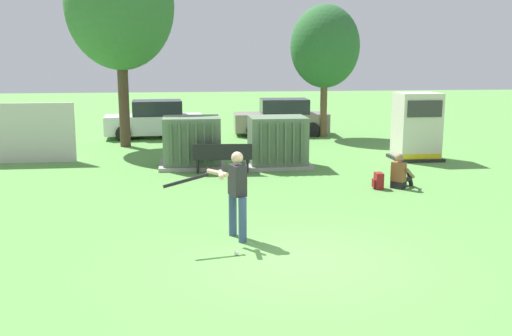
{
  "coord_description": "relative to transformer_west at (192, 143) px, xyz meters",
  "views": [
    {
      "loc": [
        -2.02,
        -9.52,
        3.56
      ],
      "look_at": [
        -0.42,
        3.5,
        1.0
      ],
      "focal_mm": 40.75,
      "sensor_mm": 36.0,
      "label": 1
    }
  ],
  "objects": [
    {
      "name": "generator_enclosure",
      "position": [
        7.7,
        0.43,
        0.35
      ],
      "size": [
        1.6,
        1.4,
        2.3
      ],
      "color": "#262626",
      "rests_on": "ground"
    },
    {
      "name": "backpack",
      "position": [
        4.95,
        -3.78,
        -0.57
      ],
      "size": [
        0.27,
        0.33,
        0.44
      ],
      "color": "maroon",
      "rests_on": "ground"
    },
    {
      "name": "seated_spectator",
      "position": [
        5.58,
        -3.74,
        -0.41
      ],
      "size": [
        0.76,
        0.71,
        0.96
      ],
      "color": "black",
      "rests_on": "ground"
    },
    {
      "name": "tree_center_left",
      "position": [
        5.86,
        6.34,
        3.12
      ],
      "size": [
        2.98,
        2.98,
        5.69
      ],
      "color": "brown",
      "rests_on": "ground"
    },
    {
      "name": "transformer_west",
      "position": [
        0.0,
        0.0,
        0.0
      ],
      "size": [
        2.1,
        1.7,
        1.62
      ],
      "color": "#9E9B93",
      "rests_on": "ground"
    },
    {
      "name": "fence_panel",
      "position": [
        -6.29,
        1.44,
        0.21
      ],
      "size": [
        4.8,
        0.12,
        2.0
      ],
      "primitive_type": "cube",
      "color": "beige",
      "rests_on": "ground"
    },
    {
      "name": "parked_car_left_of_center",
      "position": [
        4.15,
        7.29,
        -0.04
      ],
      "size": [
        4.26,
        2.04,
        1.62
      ],
      "color": "gray",
      "rests_on": "ground"
    },
    {
      "name": "ground_plane",
      "position": [
        1.81,
        -9.06,
        -0.79
      ],
      "size": [
        96.0,
        96.0,
        0.0
      ],
      "primitive_type": "plane",
      "color": "#5B9947"
    },
    {
      "name": "transformer_mid_west",
      "position": [
        2.75,
        -0.26,
        0.0
      ],
      "size": [
        2.1,
        1.7,
        1.62
      ],
      "color": "#9E9B93",
      "rests_on": "ground"
    },
    {
      "name": "park_bench",
      "position": [
        0.92,
        -1.14,
        -0.25
      ],
      "size": [
        1.82,
        0.53,
        0.92
      ],
      "color": "black",
      "rests_on": "ground"
    },
    {
      "name": "parked_car_leftmost",
      "position": [
        -1.5,
        7.09,
        -0.04
      ],
      "size": [
        4.3,
        2.12,
        1.62
      ],
      "color": "silver",
      "rests_on": "ground"
    },
    {
      "name": "sports_ball",
      "position": [
        0.67,
        -8.61,
        -0.74
      ],
      "size": [
        0.09,
        0.09,
        0.09
      ],
      "primitive_type": "sphere",
      "color": "white",
      "rests_on": "ground"
    },
    {
      "name": "batter",
      "position": [
        0.72,
        -7.67,
        0.19
      ],
      "size": [
        1.59,
        0.8,
        1.74
      ],
      "color": "#384C75",
      "rests_on": "ground"
    },
    {
      "name": "tree_left",
      "position": [
        -2.55,
        4.62,
        4.61
      ],
      "size": [
        4.11,
        4.11,
        7.86
      ],
      "color": "#4C3828",
      "rests_on": "ground"
    }
  ]
}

